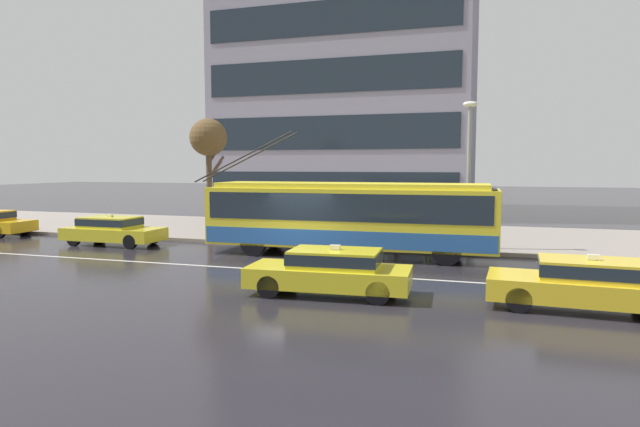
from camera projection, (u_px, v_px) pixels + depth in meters
ground_plane at (289, 264)px, 19.57m from camera, size 160.00×160.00×0.00m
sidewalk_slab at (351, 233)px, 28.22m from camera, size 80.00×10.00×0.14m
crosswalk_stripe_edge_near at (549, 273)px, 17.96m from camera, size 0.44×4.40×0.01m
crosswalk_stripe_inner_a at (578, 275)px, 17.69m from camera, size 0.44×4.40×0.01m
crosswalk_stripe_center at (609, 276)px, 17.43m from camera, size 0.44×4.40×0.01m
lane_centre_line at (277, 270)px, 18.43m from camera, size 72.00×0.14×0.01m
trolleybus at (350, 216)px, 21.33m from camera, size 12.25×2.76×4.92m
taxi_oncoming_near at (331, 270)px, 14.90m from camera, size 4.56×2.01×1.39m
taxi_queued_behind_bus at (112, 229)px, 24.33m from camera, size 4.49×1.84×1.39m
taxi_oncoming_far at (587, 282)px, 13.30m from camera, size 4.62×1.99×1.39m
bus_shelter at (355, 199)px, 25.10m from camera, size 3.63×1.79×2.46m
pedestrian_at_shelter at (398, 204)px, 25.37m from camera, size 1.49×1.49×2.01m
pedestrian_approaching_curb at (269, 219)px, 25.36m from camera, size 0.46×0.46×1.57m
pedestrian_walking_past at (428, 223)px, 22.86m from camera, size 0.38×0.38×1.67m
street_lamp at (469, 161)px, 22.13m from camera, size 0.60×0.32×6.02m
street_tree_bare at (208, 140)px, 26.46m from camera, size 1.87×1.88×5.71m
office_tower_corner_left at (354, 65)px, 42.00m from camera, size 18.40×14.59×22.66m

